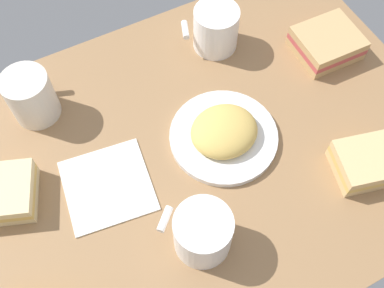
{
  "coord_description": "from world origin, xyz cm",
  "views": [
    {
      "loc": [
        17.13,
        32.94,
        71.15
      ],
      "look_at": [
        0.0,
        0.0,
        5.0
      ],
      "focal_mm": 42.76,
      "sensor_mm": 36.0,
      "label": 1
    }
  ],
  "objects_px": {
    "plate_of_food": "(224,133)",
    "sandwich_main": "(365,163)",
    "coffee_mug_spare": "(31,96)",
    "coffee_mug_milky": "(202,233)",
    "sandwich_extra": "(1,194)",
    "coffee_mug_black": "(216,28)",
    "paper_napkin": "(108,186)",
    "sandwich_side": "(327,43)"
  },
  "relations": [
    {
      "from": "sandwich_main",
      "to": "plate_of_food",
      "type": "bearing_deg",
      "value": -42.32
    },
    {
      "from": "sandwich_main",
      "to": "paper_napkin",
      "type": "xyz_separation_m",
      "value": [
        0.39,
        -0.17,
        -0.02
      ]
    },
    {
      "from": "coffee_mug_milky",
      "to": "sandwich_main",
      "type": "xyz_separation_m",
      "value": [
        -0.3,
        0.01,
        -0.02
      ]
    },
    {
      "from": "sandwich_main",
      "to": "coffee_mug_spare",
      "type": "bearing_deg",
      "value": -39.16
    },
    {
      "from": "coffee_mug_spare",
      "to": "sandwich_main",
      "type": "xyz_separation_m",
      "value": [
        -0.44,
        0.36,
        -0.03
      ]
    },
    {
      "from": "coffee_mug_milky",
      "to": "sandwich_side",
      "type": "distance_m",
      "value": 0.46
    },
    {
      "from": "coffee_mug_black",
      "to": "sandwich_extra",
      "type": "relative_size",
      "value": 0.84
    },
    {
      "from": "coffee_mug_milky",
      "to": "sandwich_extra",
      "type": "height_order",
      "value": "coffee_mug_milky"
    },
    {
      "from": "plate_of_food",
      "to": "coffee_mug_black",
      "type": "bearing_deg",
      "value": -114.89
    },
    {
      "from": "coffee_mug_spare",
      "to": "paper_napkin",
      "type": "xyz_separation_m",
      "value": [
        -0.05,
        0.19,
        -0.05
      ]
    },
    {
      "from": "coffee_mug_black",
      "to": "paper_napkin",
      "type": "distance_m",
      "value": 0.36
    },
    {
      "from": "paper_napkin",
      "to": "sandwich_extra",
      "type": "bearing_deg",
      "value": -19.45
    },
    {
      "from": "coffee_mug_milky",
      "to": "sandwich_side",
      "type": "relative_size",
      "value": 0.89
    },
    {
      "from": "coffee_mug_black",
      "to": "coffee_mug_milky",
      "type": "bearing_deg",
      "value": 58.33
    },
    {
      "from": "coffee_mug_milky",
      "to": "paper_napkin",
      "type": "xyz_separation_m",
      "value": [
        0.09,
        -0.15,
        -0.04
      ]
    },
    {
      "from": "sandwich_extra",
      "to": "coffee_mug_black",
      "type": "bearing_deg",
      "value": -163.99
    },
    {
      "from": "coffee_mug_black",
      "to": "paper_napkin",
      "type": "xyz_separation_m",
      "value": [
        0.3,
        0.19,
        -0.04
      ]
    },
    {
      "from": "plate_of_food",
      "to": "sandwich_extra",
      "type": "height_order",
      "value": "plate_of_food"
    },
    {
      "from": "coffee_mug_milky",
      "to": "coffee_mug_spare",
      "type": "distance_m",
      "value": 0.38
    },
    {
      "from": "coffee_mug_black",
      "to": "sandwich_side",
      "type": "distance_m",
      "value": 0.22
    },
    {
      "from": "plate_of_food",
      "to": "sandwich_extra",
      "type": "distance_m",
      "value": 0.38
    },
    {
      "from": "sandwich_main",
      "to": "sandwich_side",
      "type": "xyz_separation_m",
      "value": [
        -0.1,
        -0.24,
        -0.0
      ]
    },
    {
      "from": "coffee_mug_milky",
      "to": "paper_napkin",
      "type": "bearing_deg",
      "value": -58.82
    },
    {
      "from": "plate_of_food",
      "to": "sandwich_main",
      "type": "height_order",
      "value": "plate_of_food"
    },
    {
      "from": "paper_napkin",
      "to": "sandwich_main",
      "type": "bearing_deg",
      "value": 156.72
    },
    {
      "from": "coffee_mug_milky",
      "to": "sandwich_extra",
      "type": "bearing_deg",
      "value": -40.09
    },
    {
      "from": "coffee_mug_black",
      "to": "sandwich_extra",
      "type": "bearing_deg",
      "value": 16.01
    },
    {
      "from": "coffee_mug_milky",
      "to": "paper_napkin",
      "type": "distance_m",
      "value": 0.19
    },
    {
      "from": "coffee_mug_milky",
      "to": "coffee_mug_spare",
      "type": "bearing_deg",
      "value": -67.01
    },
    {
      "from": "plate_of_food",
      "to": "coffee_mug_milky",
      "type": "distance_m",
      "value": 0.19
    },
    {
      "from": "coffee_mug_black",
      "to": "sandwich_extra",
      "type": "xyz_separation_m",
      "value": [
        0.46,
        0.13,
        -0.02
      ]
    },
    {
      "from": "coffee_mug_spare",
      "to": "sandwich_extra",
      "type": "bearing_deg",
      "value": 53.98
    },
    {
      "from": "coffee_mug_spare",
      "to": "sandwich_extra",
      "type": "xyz_separation_m",
      "value": [
        0.1,
        0.14,
        -0.03
      ]
    },
    {
      "from": "plate_of_food",
      "to": "sandwich_extra",
      "type": "relative_size",
      "value": 1.44
    },
    {
      "from": "sandwich_side",
      "to": "paper_napkin",
      "type": "height_order",
      "value": "sandwich_side"
    },
    {
      "from": "coffee_mug_spare",
      "to": "sandwich_side",
      "type": "xyz_separation_m",
      "value": [
        -0.54,
        0.12,
        -0.03
      ]
    },
    {
      "from": "plate_of_food",
      "to": "coffee_mug_milky",
      "type": "xyz_separation_m",
      "value": [
        0.12,
        0.15,
        0.03
      ]
    },
    {
      "from": "coffee_mug_black",
      "to": "sandwich_side",
      "type": "height_order",
      "value": "coffee_mug_black"
    },
    {
      "from": "coffee_mug_milky",
      "to": "paper_napkin",
      "type": "height_order",
      "value": "coffee_mug_milky"
    },
    {
      "from": "plate_of_food",
      "to": "sandwich_side",
      "type": "xyz_separation_m",
      "value": [
        -0.27,
        -0.08,
        0.01
      ]
    },
    {
      "from": "sandwich_side",
      "to": "sandwich_extra",
      "type": "height_order",
      "value": "same"
    },
    {
      "from": "sandwich_extra",
      "to": "coffee_mug_milky",
      "type": "bearing_deg",
      "value": 139.91
    }
  ]
}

